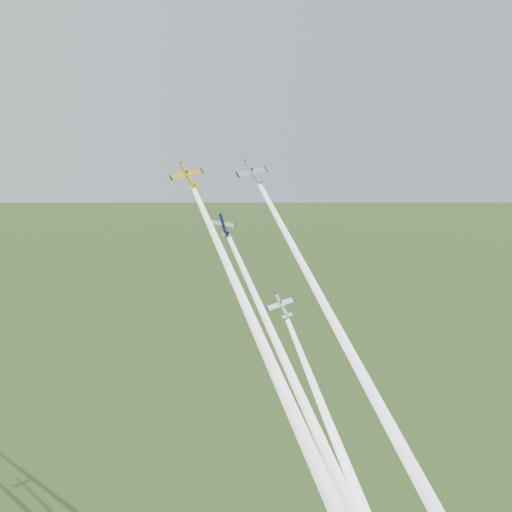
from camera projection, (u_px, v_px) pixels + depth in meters
name	position (u px, v px, depth m)	size (l,w,h in m)	color
plane_yellow	(188.00, 176.00, 124.23)	(7.37, 7.31, 1.15)	gold
smoke_trail_yellow	(260.00, 338.00, 111.28)	(2.76, 2.76, 64.25)	white
plane_navy	(223.00, 225.00, 132.83)	(6.70, 6.64, 1.05)	#0B1233
smoke_trail_navy	(304.00, 403.00, 118.19)	(2.76, 2.76, 73.32)	white
plane_silver_right	(254.00, 174.00, 137.65)	(8.39, 8.32, 1.31)	#A8AFB6
smoke_trail_silver_right	(343.00, 339.00, 124.09)	(2.76, 2.76, 74.21)	white
plane_silver_low	(282.00, 306.00, 129.31)	(6.56, 6.51, 1.03)	silver
smoke_trail_silver_low	(342.00, 454.00, 116.91)	(2.76, 2.76, 55.19)	white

